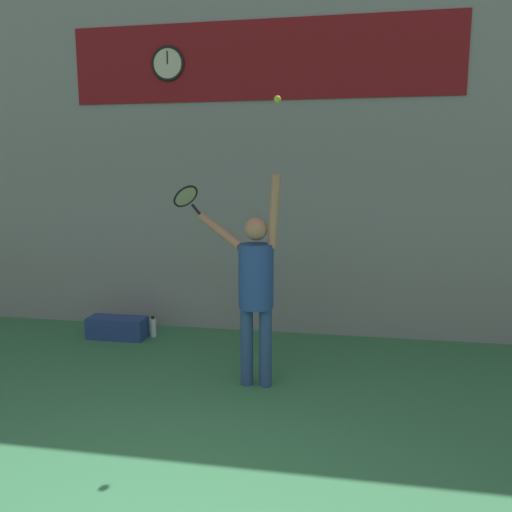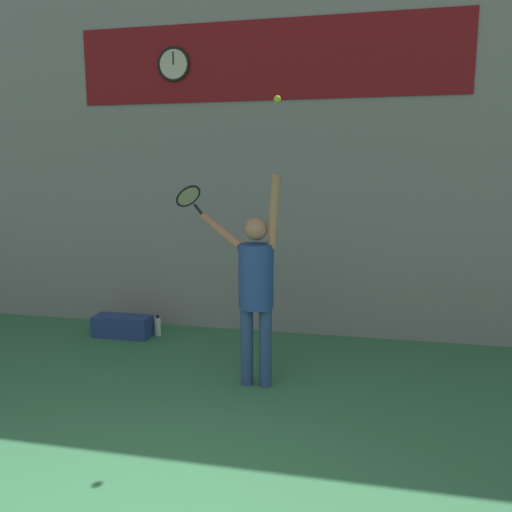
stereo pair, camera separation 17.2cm
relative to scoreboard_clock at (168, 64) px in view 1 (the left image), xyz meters
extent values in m
cube|color=gray|center=(1.22, 0.08, -1.08)|extent=(18.00, 0.10, 5.00)
cube|color=maroon|center=(1.22, 0.02, 0.00)|extent=(5.02, 0.02, 0.98)
cylinder|color=beige|center=(0.00, 0.00, 0.00)|extent=(0.41, 0.02, 0.41)
torus|color=black|center=(0.00, 0.00, 0.00)|extent=(0.45, 0.04, 0.45)
cube|color=black|center=(0.00, -0.01, 0.07)|extent=(0.02, 0.01, 0.17)
cylinder|color=#2D4C7F|center=(1.38, -1.74, -3.16)|extent=(0.13, 0.13, 0.83)
cylinder|color=#2D4C7F|center=(1.57, -1.74, -3.16)|extent=(0.13, 0.13, 0.83)
cylinder|color=#26478C|center=(1.48, -1.74, -2.43)|extent=(0.35, 0.35, 0.65)
sphere|color=tan|center=(1.48, -1.74, -1.96)|extent=(0.23, 0.23, 0.23)
cylinder|color=tan|center=(1.66, -1.76, -1.78)|extent=(0.17, 0.16, 0.71)
cylinder|color=tan|center=(1.06, -1.53, -2.01)|extent=(0.59, 0.51, 0.34)
cylinder|color=black|center=(0.74, -1.28, -1.82)|extent=(0.16, 0.12, 0.15)
torus|color=black|center=(0.58, -1.18, -1.67)|extent=(0.35, 0.37, 0.26)
cylinder|color=beige|center=(0.58, -1.18, -1.67)|extent=(0.29, 0.31, 0.21)
sphere|color=#CCDB2D|center=(1.68, -1.76, -0.74)|extent=(0.07, 0.07, 0.07)
cylinder|color=silver|center=(-0.15, -0.45, -3.46)|extent=(0.08, 0.08, 0.24)
cylinder|color=black|center=(-0.15, -0.45, -3.32)|extent=(0.04, 0.04, 0.04)
cube|color=navy|center=(-0.59, -0.59, -3.44)|extent=(0.77, 0.30, 0.28)
camera|label=1|loc=(2.32, -6.54, -1.42)|focal=35.00mm
camera|label=2|loc=(2.49, -6.50, -1.42)|focal=35.00mm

